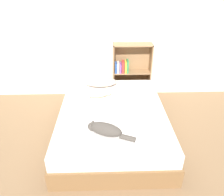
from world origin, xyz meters
TOP-DOWN VIEW (x-y plane):
  - ground_plane at (0.00, 0.00)m, footprint 8.00×8.00m
  - wall_back at (0.00, 1.40)m, footprint 8.00×0.06m
  - bed at (0.00, 0.00)m, footprint 1.56×2.03m
  - pillow at (-0.18, 0.81)m, footprint 0.57×0.35m
  - cat_light at (-0.19, 0.38)m, footprint 0.50×0.25m
  - cat_dark at (-0.11, -0.57)m, footprint 0.59×0.34m
  - bookshelf at (0.38, 1.26)m, footprint 0.73×0.26m

SIDE VIEW (x-z plane):
  - ground_plane at x=0.00m, z-range 0.00..0.00m
  - bed at x=0.00m, z-range 0.00..0.47m
  - pillow at x=-0.18m, z-range 0.48..0.59m
  - cat_light at x=-0.19m, z-range 0.47..0.61m
  - cat_dark at x=-0.11m, z-range 0.47..0.63m
  - bookshelf at x=0.38m, z-range 0.02..1.11m
  - wall_back at x=0.00m, z-range 0.00..2.50m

